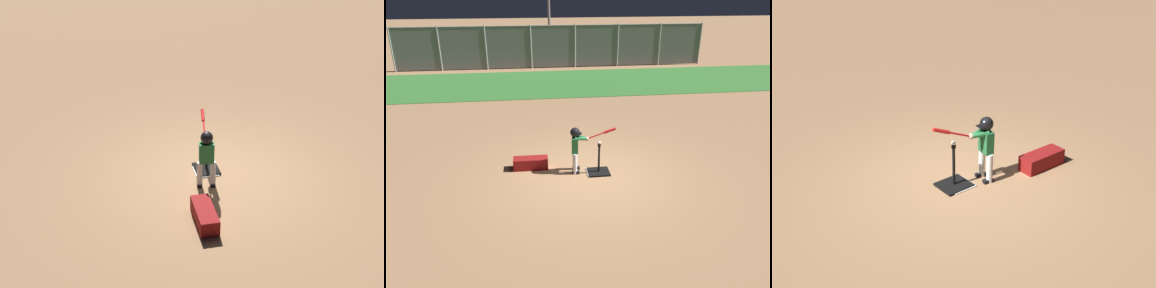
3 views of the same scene
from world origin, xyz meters
The scene contains 10 objects.
ground_plane centered at (0.00, 0.00, 0.00)m, with size 90.00×90.00×0.00m, color #99704C.
grass_outfield_strip centered at (0.00, 9.11, 0.01)m, with size 56.00×5.11×0.02m, color #33702D.
backstop_fence centered at (0.00, 12.53, 1.17)m, with size 16.43×0.08×2.24m.
home_plate centered at (0.16, 0.16, 0.01)m, with size 0.44×0.44×0.02m, color white.
batting_tee centered at (0.22, 0.13, 0.09)m, with size 0.51×0.46×0.75m.
batter_child centered at (-0.30, 0.27, 0.72)m, with size 1.06×0.36×1.15m.
baseball centered at (0.22, 0.13, 0.78)m, with size 0.07×0.07×0.07m, color white.
bleachers_center centered at (-6.02, 13.82, 0.51)m, with size 2.92×1.62×1.04m.
bleachers_far_left centered at (2.18, 13.51, 0.50)m, with size 2.90×1.92×1.04m.
equipment_bag centered at (-1.40, 0.57, 0.14)m, with size 0.84×0.32×0.28m, color maroon.
Camera 2 is at (-1.31, -7.76, 4.19)m, focal length 35.00 mm.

